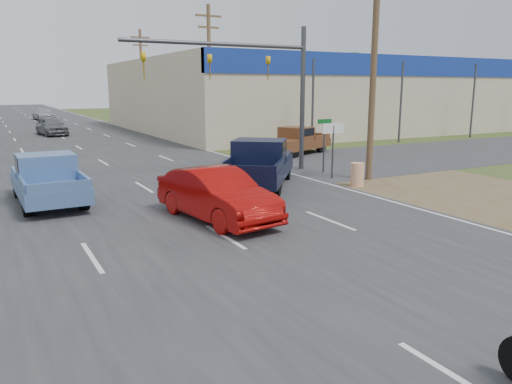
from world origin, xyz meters
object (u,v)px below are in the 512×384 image
blue_pickup (47,178)px  distant_car_silver (44,114)px  brown_pickup (296,141)px  distant_car_grey (52,126)px  red_convertible (217,195)px  navy_pickup (259,163)px

blue_pickup → distant_car_silver: bearing=82.8°
blue_pickup → brown_pickup: size_ratio=0.99×
blue_pickup → brown_pickup: bearing=23.3°
brown_pickup → distant_car_grey: (-11.87, 20.56, -0.06)m
red_convertible → distant_car_silver: 54.99m
red_convertible → blue_pickup: 6.76m
distant_car_silver → brown_pickup: bearing=-83.3°
distant_car_grey → distant_car_silver: (1.67, 22.24, -0.05)m
navy_pickup → distant_car_grey: navy_pickup is taller
blue_pickup → brown_pickup: blue_pickup is taller
red_convertible → navy_pickup: size_ratio=0.81×
blue_pickup → navy_pickup: (8.26, -0.85, 0.09)m
red_convertible → distant_car_silver: red_convertible is taller
red_convertible → navy_pickup: navy_pickup is taller
red_convertible → navy_pickup: 5.82m
navy_pickup → red_convertible: bearing=-94.0°
navy_pickup → distant_car_silver: bearing=131.8°
navy_pickup → brown_pickup: size_ratio=1.11×
brown_pickup → distant_car_grey: bearing=6.3°
red_convertible → navy_pickup: (3.90, 4.32, 0.18)m
red_convertible → distant_car_silver: bearing=80.6°
red_convertible → blue_pickup: size_ratio=0.90×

